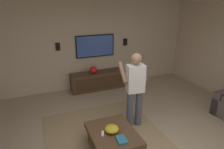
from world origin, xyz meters
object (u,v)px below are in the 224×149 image
(tv, at_px, (95,46))
(wall_speaker_right, at_px, (58,47))
(wall_speaker_left, at_px, (125,42))
(media_console, at_px, (98,80))
(book, at_px, (122,140))
(vase_round, at_px, (93,70))
(remote_white, at_px, (103,134))
(bowl, at_px, (112,129))
(person_standing, at_px, (135,86))
(coffee_table, at_px, (113,137))

(tv, bearing_deg, wall_speaker_right, -90.68)
(wall_speaker_left, xyz_separation_m, wall_speaker_right, (0.00, 2.13, 0.02))
(media_console, bearing_deg, tv, -180.00)
(book, distance_m, vase_round, 3.02)
(remote_white, bearing_deg, wall_speaker_left, 171.94)
(bowl, bearing_deg, media_console, -13.50)
(bowl, bearing_deg, person_standing, -52.87)
(person_standing, height_order, wall_speaker_left, person_standing)
(media_console, xyz_separation_m, bowl, (-2.73, 0.65, 0.18))
(tv, bearing_deg, person_standing, 2.26)
(bowl, relative_size, vase_round, 1.17)
(coffee_table, distance_m, person_standing, 1.14)
(wall_speaker_left, height_order, wall_speaker_right, wall_speaker_right)
(vase_round, distance_m, wall_speaker_left, 1.41)
(tv, xyz_separation_m, remote_white, (-2.98, 0.83, -0.91))
(media_console, xyz_separation_m, vase_round, (-0.04, 0.16, 0.39))
(media_console, distance_m, book, 3.08)
(wall_speaker_right, bearing_deg, wall_speaker_left, -90.00)
(coffee_table, relative_size, book, 4.55)
(tv, bearing_deg, vase_round, -30.31)
(vase_round, bearing_deg, wall_speaker_right, 72.73)
(person_standing, distance_m, bowl, 1.05)
(vase_round, bearing_deg, coffee_table, 170.02)
(wall_speaker_right, bearing_deg, remote_white, -174.69)
(bowl, bearing_deg, wall_speaker_left, -29.35)
(media_console, bearing_deg, person_standing, 2.52)
(book, bearing_deg, wall_speaker_left, 159.71)
(tv, bearing_deg, wall_speaker_left, 90.74)
(coffee_table, bearing_deg, bowl, 38.84)
(remote_white, bearing_deg, wall_speaker_right, -151.00)
(book, xyz_separation_m, wall_speaker_right, (3.27, 0.52, 0.97))
(book, bearing_deg, wall_speaker_right, -165.04)
(media_console, height_order, bowl, media_console)
(coffee_table, relative_size, wall_speaker_left, 4.55)
(bowl, bearing_deg, remote_white, 93.85)
(vase_round, bearing_deg, tv, -30.31)
(person_standing, height_order, book, person_standing)
(wall_speaker_right, bearing_deg, vase_round, -107.27)
(person_standing, xyz_separation_m, wall_speaker_left, (2.41, -0.93, 0.43))
(coffee_table, xyz_separation_m, tv, (2.99, -0.64, 1.03))
(coffee_table, height_order, tv, tv)
(coffee_table, xyz_separation_m, person_standing, (0.59, -0.74, 0.64))
(coffee_table, xyz_separation_m, vase_round, (2.71, -0.48, 0.36))
(vase_round, xyz_separation_m, wall_speaker_right, (0.29, 0.94, 0.73))
(vase_round, bearing_deg, person_standing, -173.04)
(bowl, relative_size, book, 1.17)
(bowl, height_order, wall_speaker_left, wall_speaker_left)
(tv, height_order, person_standing, tv)
(remote_white, height_order, wall_speaker_left, wall_speaker_left)
(media_console, distance_m, tv, 1.07)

